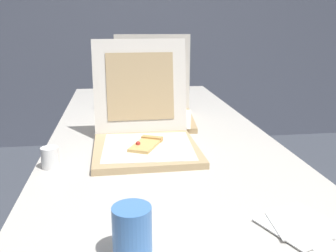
# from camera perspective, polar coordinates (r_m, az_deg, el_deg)

# --- Properties ---
(wall_back) EXTENTS (10.00, 0.10, 2.60)m
(wall_back) POSITION_cam_1_polar(r_m,az_deg,el_deg) (3.67, -5.65, 17.49)
(wall_back) COLOR slate
(wall_back) RESTS_ON ground
(table) EXTENTS (0.86, 2.05, 0.75)m
(table) POSITION_cam_1_polar(r_m,az_deg,el_deg) (1.57, -1.50, -2.40)
(table) COLOR beige
(table) RESTS_ON ground
(pizza_box_front) EXTENTS (0.36, 0.42, 0.37)m
(pizza_box_front) POSITION_cam_1_polar(r_m,az_deg,el_deg) (1.32, -3.59, -1.24)
(pizza_box_front) COLOR tan
(pizza_box_front) RESTS_ON table
(pizza_box_middle) EXTENTS (0.39, 0.40, 0.38)m
(pizza_box_middle) POSITION_cam_1_polar(r_m,az_deg,el_deg) (1.69, -2.34, 2.65)
(pizza_box_middle) COLOR tan
(pizza_box_middle) RESTS_ON table
(cup_white_near_left) EXTENTS (0.05, 0.05, 0.07)m
(cup_white_near_left) POSITION_cam_1_polar(r_m,az_deg,el_deg) (1.21, -17.63, -4.65)
(cup_white_near_left) COLOR white
(cup_white_near_left) RESTS_ON table
(cup_white_far) EXTENTS (0.05, 0.05, 0.07)m
(cup_white_far) POSITION_cam_1_polar(r_m,az_deg,el_deg) (1.86, -9.73, 3.02)
(cup_white_far) COLOR white
(cup_white_far) RESTS_ON table
(cup_printed_front) EXTENTS (0.08, 0.08, 0.10)m
(cup_printed_front) POSITION_cam_1_polar(r_m,az_deg,el_deg) (0.74, -5.51, -15.89)
(cup_printed_front) COLOR #477FCC
(cup_printed_front) RESTS_ON table
(napkin_pile) EXTENTS (0.19, 0.19, 0.01)m
(napkin_pile) POSITION_cam_1_polar(r_m,az_deg,el_deg) (0.90, 19.87, -14.24)
(napkin_pile) COLOR white
(napkin_pile) RESTS_ON table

